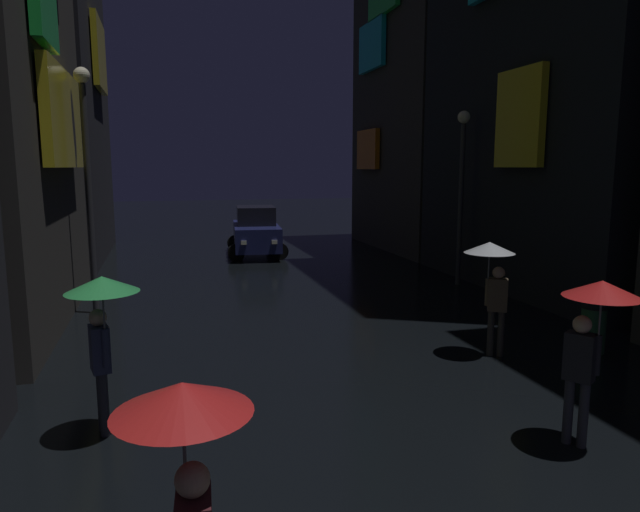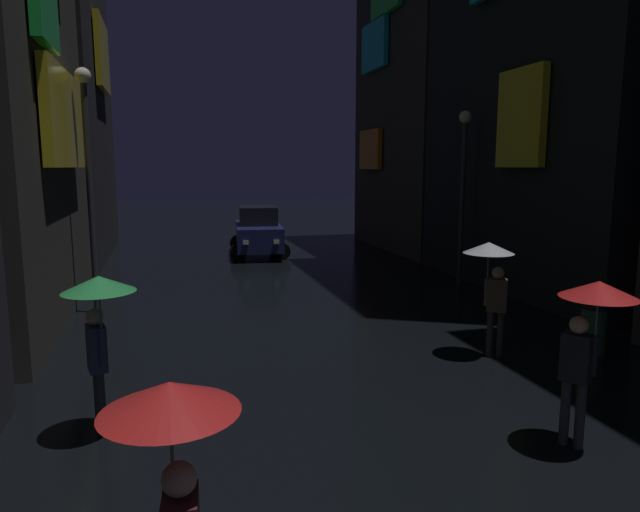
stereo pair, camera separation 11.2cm
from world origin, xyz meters
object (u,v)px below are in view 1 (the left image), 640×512
Objects in this scene: pedestrian_foreground_left_green at (102,311)px; streetlamp_right_far at (462,176)px; pedestrian_foreground_right_red at (187,454)px; pedestrian_far_right_red at (594,317)px; trash_bin at (593,328)px; car_distant at (256,232)px; pedestrian_midstreet_left_clear at (492,267)px; streetlamp_left_far at (87,163)px.

streetlamp_right_far is at bearing 39.18° from pedestrian_foreground_left_green.
pedestrian_foreground_right_red is at bearing -77.69° from pedestrian_foreground_left_green.
pedestrian_far_right_red is 1.00× the size of pedestrian_foreground_right_red.
car_distant is at bearing 106.97° from trash_bin.
pedestrian_foreground_left_green is 6.05m from pedestrian_far_right_red.
pedestrian_foreground_right_red is (-5.62, -5.48, 0.00)m from pedestrian_midstreet_left_clear.
streetlamp_right_far is at bearing -56.31° from car_distant.
trash_bin is (8.47, 1.15, -1.20)m from pedestrian_foreground_left_green.
pedestrian_far_right_red is at bearing 23.06° from pedestrian_foreground_right_red.
pedestrian_midstreet_left_clear is at bearing -80.71° from car_distant.
streetlamp_right_far is at bearing 69.90° from pedestrian_far_right_red.
pedestrian_far_right_red is 16.72m from car_distant.
car_distant is at bearing 99.29° from pedestrian_midstreet_left_clear.
trash_bin is (4.15, -13.60, -0.46)m from car_distant.
pedestrian_foreground_right_red is (0.87, -3.97, 0.00)m from pedestrian_foreground_left_green.
pedestrian_midstreet_left_clear is 0.37× the size of streetlamp_left_far.
streetlamp_left_far reaches higher than car_distant.
pedestrian_far_right_red is 11.03m from streetlamp_left_far.
pedestrian_far_right_red is at bearing -18.25° from pedestrian_foreground_left_green.
pedestrian_midstreet_left_clear and pedestrian_foreground_right_red have the same top height.
car_distant is (4.33, 14.75, -0.74)m from pedestrian_foreground_left_green.
pedestrian_midstreet_left_clear is at bearing 169.82° from trash_bin.
streetlamp_right_far is at bearing 83.68° from trash_bin.
pedestrian_foreground_left_green is 1.00× the size of pedestrian_far_right_red.
pedestrian_foreground_right_red is 9.25m from trash_bin.
streetlamp_right_far reaches higher than pedestrian_midstreet_left_clear.
streetlamp_right_far is (4.85, -7.27, 2.26)m from car_distant.
pedestrian_far_right_red is 5.30m from pedestrian_foreground_right_red.
streetlamp_left_far is 10.03m from streetlamp_right_far.
car_distant is at bearing 57.15° from streetlamp_left_far.
pedestrian_far_right_red is (5.75, -1.89, 0.00)m from pedestrian_foreground_left_green.
pedestrian_midstreet_left_clear is 1.00× the size of pedestrian_foreground_right_red.
trash_bin is (7.61, 5.13, -1.20)m from pedestrian_foreground_right_red.
streetlamp_left_far is at bearing 98.95° from pedestrian_foreground_right_red.
pedestrian_midstreet_left_clear is 2.35m from trash_bin.
streetlamp_right_far is at bearing 65.79° from pedestrian_midstreet_left_clear.
streetlamp_left_far is 6.09× the size of trash_bin.
streetlamp_right_far reaches higher than pedestrian_foreground_right_red.
streetlamp_right_far reaches higher than pedestrian_far_right_red.
pedestrian_midstreet_left_clear is 6.72m from streetlamp_right_far.
pedestrian_midstreet_left_clear is 13.44m from car_distant.
streetlamp_left_far is (-5.15, -7.98, 2.60)m from car_distant.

